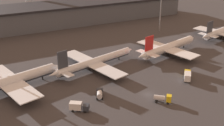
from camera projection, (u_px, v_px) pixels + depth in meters
name	position (u px, v px, depth m)	size (l,w,h in m)	color
ground	(148.00, 94.00, 100.57)	(600.00, 600.00, 0.00)	#383538
terminal_building	(56.00, 14.00, 186.38)	(183.13, 30.45, 13.53)	#4C515B
airplane_1	(13.00, 81.00, 103.07)	(40.04, 36.21, 14.55)	silver
airplane_2	(95.00, 62.00, 121.13)	(44.99, 37.55, 11.74)	silver
airplane_3	(168.00, 47.00, 136.83)	(42.91, 33.32, 12.08)	silver
airplane_4	(221.00, 32.00, 160.85)	(39.06, 31.08, 11.80)	silver
service_vehicle_0	(163.00, 98.00, 94.89)	(5.65, 5.28, 2.98)	gold
service_vehicle_1	(100.00, 94.00, 98.09)	(4.10, 5.36, 2.62)	#282D38
service_vehicle_2	(79.00, 106.00, 89.98)	(6.36, 5.33, 3.09)	#282D38
service_vehicle_3	(187.00, 75.00, 110.87)	(7.09, 7.51, 3.29)	gold
lamp_post_1	(161.00, 7.00, 169.31)	(1.80, 1.80, 22.62)	slate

